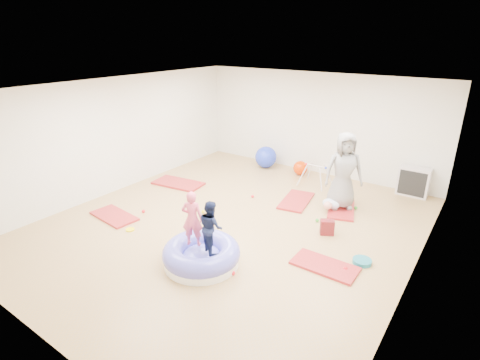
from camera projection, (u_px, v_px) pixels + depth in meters
The scene contains 19 objects.
room at pixel (231, 161), 7.38m from camera, with size 7.01×8.01×2.81m.
gym_mat_front_left at pixel (114, 216), 8.17m from camera, with size 1.11×0.56×0.05m, color red.
gym_mat_mid_left at pixel (178, 183), 9.96m from camera, with size 1.32×0.66×0.06m, color red.
gym_mat_center_back at pixel (296, 201), 8.93m from camera, with size 1.19×0.59×0.05m, color red.
gym_mat_right at pixel (325, 266), 6.42m from camera, with size 1.11×0.55×0.05m, color red.
gym_mat_rear_right at pixel (341, 209), 8.51m from camera, with size 1.12×0.56×0.05m, color red.
inflatable_cushion at pixel (202, 255), 6.48m from camera, with size 1.35×1.35×0.43m.
child_pink at pixel (192, 216), 6.27m from camera, with size 0.36×0.24×0.99m, color #ED5473.
child_navy at pixel (211, 224), 6.10m from camera, with size 0.44×0.34×0.91m, color #121A3D.
adult_caregiver at pixel (344, 171), 8.27m from camera, with size 0.85×0.55×1.74m, color gray.
infant at pixel (330, 204), 8.41m from camera, with size 0.40×0.41×0.24m.
ball_pit_balls at pixel (260, 218), 8.04m from camera, with size 4.62×3.70×0.08m.
exercise_ball_blue at pixel (266, 157), 11.13m from camera, with size 0.64×0.64×0.64m, color blue.
exercise_ball_orange at pixel (300, 168), 10.58m from camera, with size 0.40×0.40×0.40m, color #D93300.
infant_play_gym at pixel (315, 172), 9.76m from camera, with size 0.73×0.70×0.56m.
cube_shelf at pixel (414, 182), 9.17m from camera, with size 0.72×0.35×0.72m.
balance_disc at pixel (362, 261), 6.52m from camera, with size 0.33×0.33×0.07m, color #1A7184.
backpack at pixel (327, 227), 7.43m from camera, with size 0.27×0.16×0.31m, color #AC151D.
yellow_toy at pixel (130, 230), 7.63m from camera, with size 0.18×0.18×0.03m, color #FFDF00.
Camera 1 is at (4.16, -5.64, 3.73)m, focal length 28.00 mm.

